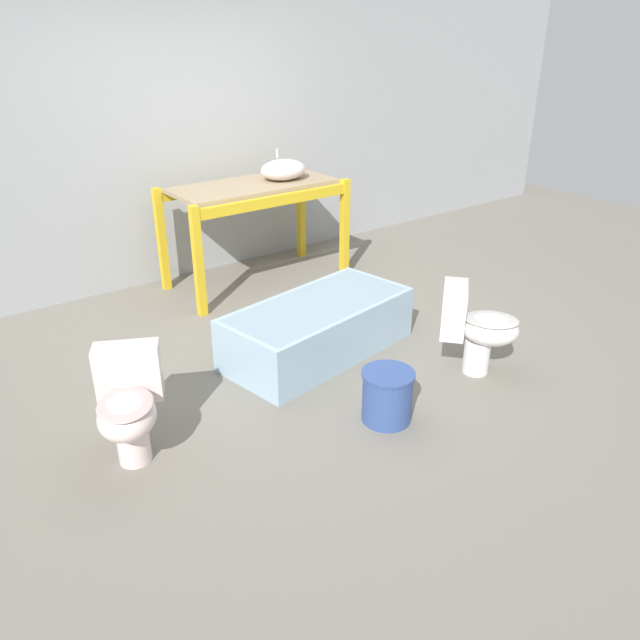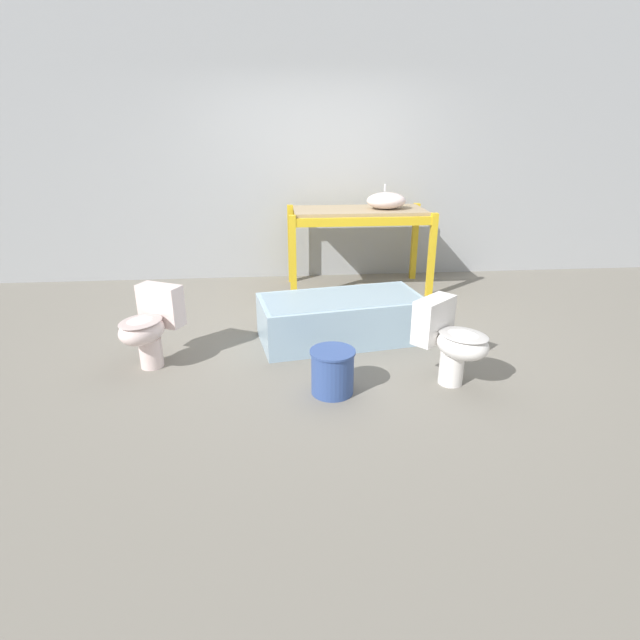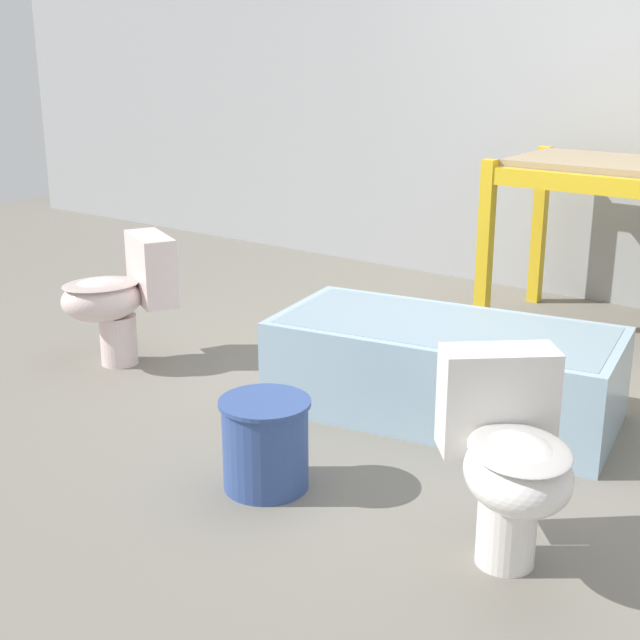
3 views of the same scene
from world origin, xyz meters
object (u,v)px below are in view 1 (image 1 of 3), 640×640
Objects in this scene: toilet_near at (476,326)px; bucket_white at (387,395)px; toilet_far at (128,404)px; sink_basin at (283,170)px; bathtub_main at (318,324)px.

bucket_white is (-0.90, -0.08, -0.18)m from toilet_near.
toilet_far is at bearing 157.62° from bucket_white.
bucket_white is at bearing -109.86° from sink_basin.
toilet_near is at bearing 14.50° from toilet_far.
sink_basin is 0.70× the size of toilet_near.
bathtub_main reaches higher than bucket_white.
toilet_near is at bearing 5.31° from bucket_white.
sink_basin is at bearing 70.14° from bucket_white.
bucket_white is (-0.88, -2.44, -0.87)m from sink_basin.
bucket_white is (1.41, -0.58, -0.18)m from toilet_far.
toilet_near is 1.89× the size of bucket_white.
bathtub_main is at bearing 87.78° from toilet_near.
sink_basin is 0.29× the size of bathtub_main.
toilet_far is (-1.60, -0.39, 0.13)m from bathtub_main.
toilet_near is 2.36m from toilet_far.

